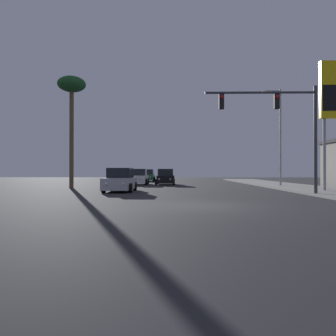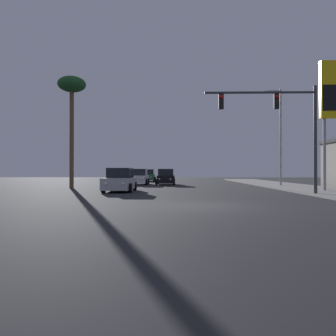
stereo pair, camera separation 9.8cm
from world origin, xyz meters
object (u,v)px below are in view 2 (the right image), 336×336
traffic_light_mast (284,117)px  palm_tree_near (72,91)px  gas_station_sign (335,97)px  car_black (166,177)px  street_lamp (279,132)px  car_silver (120,181)px  car_green (148,176)px  car_white (139,177)px

traffic_light_mast → palm_tree_near: 17.79m
gas_station_sign → car_black: bearing=135.1°
street_lamp → gas_station_sign: (1.35, -7.82, 1.50)m
car_silver → gas_station_sign: size_ratio=0.48×
car_green → palm_tree_near: palm_tree_near is taller
car_green → gas_station_sign: (14.92, -23.25, 5.86)m
car_green → car_silver: bearing=89.1°
gas_station_sign → palm_tree_near: size_ratio=0.94×
car_green → traffic_light_mast: (10.40, -26.32, 3.94)m
car_black → palm_tree_near: 13.03m
car_green → traffic_light_mast: traffic_light_mast is taller
car_black → traffic_light_mast: traffic_light_mast is taller
street_lamp → car_silver: bearing=-151.1°
car_black → car_silver: size_ratio=1.00×
traffic_light_mast → gas_station_sign: size_ratio=0.75×
car_green → street_lamp: 21.02m
street_lamp → traffic_light_mast: bearing=-106.3°
car_silver → palm_tree_near: palm_tree_near is taller
traffic_light_mast → street_lamp: street_lamp is taller
traffic_light_mast → car_green: bearing=111.6°
car_green → street_lamp: bearing=130.7°
car_black → car_white: size_ratio=1.00×
car_green → gas_station_sign: 28.24m
traffic_light_mast → car_silver: bearing=162.3°
car_green → street_lamp: street_lamp is taller
car_silver → car_green: bearing=-88.3°
gas_station_sign → palm_tree_near: 20.66m
car_green → gas_station_sign: size_ratio=0.48×
car_black → palm_tree_near: bearing=40.2°
car_silver → car_black: bearing=-101.9°
car_silver → traffic_light_mast: bearing=164.2°
street_lamp → palm_tree_near: (-18.64, -2.86, 3.23)m
car_white → gas_station_sign: (14.98, -12.07, 5.86)m
car_silver → traffic_light_mast: (10.48, -3.35, 3.94)m
gas_station_sign → palm_tree_near: (-19.98, 4.96, 1.73)m
car_green → palm_tree_near: size_ratio=0.45×
street_lamp → gas_station_sign: same height
street_lamp → car_black: bearing=158.5°
car_white → palm_tree_near: palm_tree_near is taller
car_silver → street_lamp: bearing=-149.2°
car_green → car_black: bearing=103.4°
car_silver → car_green: size_ratio=1.00×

